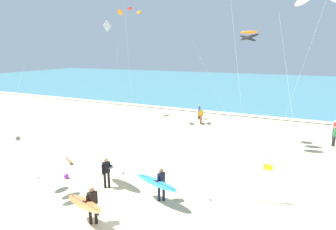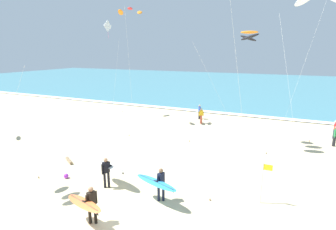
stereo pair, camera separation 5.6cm
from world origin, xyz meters
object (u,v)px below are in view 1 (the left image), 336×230
(kite_diamond_ivory_mid, at_px, (108,30))
(kite_arc_amber_outer, at_px, (249,36))
(surfer_lead, at_px, (109,168))
(bystander_blue_top, at_px, (199,112))
(kite_arc_scarlet_close, at_px, (130,11))
(bystander_yellow_top, at_px, (201,116))
(surfer_trailing, at_px, (88,203))
(bystander_red_top, at_px, (334,129))
(surfer_third, at_px, (159,182))
(bystander_green_top, at_px, (334,136))
(driftwood_log, at_px, (69,161))
(beach_ball, at_px, (66,176))
(lifeguard_flag, at_px, (264,179))

(kite_diamond_ivory_mid, relative_size, kite_arc_amber_outer, 1.21)
(surfer_lead, relative_size, kite_arc_amber_outer, 0.28)
(surfer_lead, xyz_separation_m, bystander_blue_top, (-0.15, 16.18, -0.24))
(kite_diamond_ivory_mid, xyz_separation_m, kite_arc_scarlet_close, (4.07, -1.97, 1.36))
(surfer_lead, xyz_separation_m, bystander_yellow_top, (0.58, 14.53, -0.24))
(kite_diamond_ivory_mid, distance_m, bystander_blue_top, 13.23)
(surfer_trailing, xyz_separation_m, kite_arc_scarlet_close, (-7.08, 15.01, 9.75))
(bystander_blue_top, xyz_separation_m, bystander_yellow_top, (0.72, -1.65, 0.00))
(bystander_blue_top, bearing_deg, bystander_red_top, -8.00)
(surfer_third, distance_m, bystander_green_top, 15.47)
(surfer_lead, bearing_deg, kite_arc_scarlet_close, 116.14)
(surfer_trailing, bearing_deg, kite_arc_scarlet_close, 115.25)
(bystander_yellow_top, bearing_deg, kite_arc_amber_outer, -45.59)
(bystander_blue_top, relative_size, driftwood_log, 1.43)
(surfer_lead, distance_m, surfer_third, 3.13)
(bystander_blue_top, xyz_separation_m, bystander_green_top, (12.12, -3.81, 0.00))
(surfer_trailing, relative_size, bystander_green_top, 1.45)
(beach_ball, bearing_deg, bystander_green_top, 40.41)
(surfer_trailing, height_order, bystander_blue_top, surfer_trailing)
(bystander_yellow_top, bearing_deg, bystander_green_top, -10.74)
(bystander_green_top, distance_m, beach_ball, 19.52)
(lifeguard_flag, height_order, driftwood_log, lifeguard_flag)
(kite_diamond_ivory_mid, xyz_separation_m, bystander_red_top, (22.13, 0.56, -8.63))
(surfer_lead, distance_m, driftwood_log, 4.81)
(surfer_lead, relative_size, bystander_yellow_top, 1.51)
(bystander_blue_top, height_order, bystander_green_top, same)
(bystander_blue_top, bearing_deg, kite_arc_scarlet_close, -143.09)
(kite_diamond_ivory_mid, bearing_deg, bystander_green_top, -3.95)
(surfer_third, xyz_separation_m, kite_diamond_ivory_mid, (-13.02, 14.19, 8.38))
(lifeguard_flag, bearing_deg, surfer_trailing, -143.51)
(bystander_red_top, xyz_separation_m, lifeguard_flag, (-4.53, -12.77, 0.45))
(kite_arc_scarlet_close, relative_size, bystander_yellow_top, 7.02)
(bystander_blue_top, height_order, beach_ball, bystander_blue_top)
(bystander_green_top, relative_size, beach_ball, 5.68)
(kite_diamond_ivory_mid, bearing_deg, kite_arc_scarlet_close, -25.89)
(kite_arc_amber_outer, height_order, driftwood_log, kite_arc_amber_outer)
(kite_arc_amber_outer, distance_m, lifeguard_flag, 10.74)
(lifeguard_flag, bearing_deg, kite_arc_amber_outer, 105.85)
(surfer_trailing, relative_size, lifeguard_flag, 1.10)
(lifeguard_flag, bearing_deg, bystander_blue_top, 118.40)
(kite_diamond_ivory_mid, distance_m, bystander_red_top, 23.76)
(kite_diamond_ivory_mid, height_order, lifeguard_flag, kite_diamond_ivory_mid)
(surfer_lead, relative_size, beach_ball, 8.57)
(bystander_green_top, bearing_deg, driftwood_log, -146.65)
(bystander_red_top, relative_size, lifeguard_flag, 0.76)
(surfer_third, relative_size, kite_arc_scarlet_close, 0.22)
(bystander_green_top, xyz_separation_m, beach_ball, (-14.86, -12.65, -0.67))
(surfer_lead, relative_size, bystander_blue_top, 1.51)
(kite_arc_amber_outer, xyz_separation_m, bystander_red_top, (6.77, 4.90, -7.41))
(kite_arc_scarlet_close, height_order, beach_ball, kite_arc_scarlet_close)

